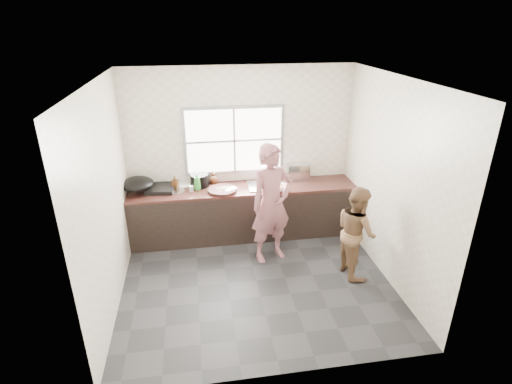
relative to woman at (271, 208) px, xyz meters
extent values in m
cube|color=#2A2A2C|center=(-0.31, -0.56, -0.84)|extent=(3.60, 3.20, 0.01)
cube|color=silver|center=(-0.31, -0.56, 1.87)|extent=(3.60, 3.20, 0.01)
cube|color=silver|center=(-0.31, 1.05, 0.52)|extent=(3.60, 0.01, 2.70)
cube|color=silver|center=(-2.11, -0.56, 0.52)|extent=(0.01, 3.20, 2.70)
cube|color=beige|center=(1.50, -0.56, 0.52)|extent=(0.01, 3.20, 2.70)
cube|color=beige|center=(-0.31, -2.16, 0.52)|extent=(3.60, 0.01, 2.70)
cube|color=black|center=(-0.31, 0.73, -0.42)|extent=(3.60, 0.62, 0.82)
cube|color=#391C17|center=(-0.31, 0.73, 0.01)|extent=(3.60, 0.64, 0.04)
cube|color=silver|center=(0.04, 0.73, 0.03)|extent=(0.55, 0.45, 0.02)
cylinder|color=silver|center=(0.04, 0.93, 0.18)|extent=(0.02, 0.02, 0.30)
cube|color=#9EA0A5|center=(-0.41, 1.03, 0.72)|extent=(1.60, 0.05, 1.10)
cube|color=white|center=(-0.41, 1.01, 0.72)|extent=(1.50, 0.01, 1.00)
imported|color=#A7646A|center=(0.00, 0.00, 0.00)|extent=(0.71, 0.58, 1.66)
imported|color=brown|center=(1.08, -0.56, -0.18)|extent=(0.55, 0.68, 1.31)
cylinder|color=black|center=(-0.65, 0.62, 0.05)|extent=(0.47, 0.47, 0.05)
cube|color=silver|center=(-0.53, 0.61, 0.07)|extent=(0.24, 0.21, 0.01)
imported|color=silver|center=(-0.63, 0.62, 0.05)|extent=(0.26, 0.26, 0.05)
imported|color=white|center=(0.23, 0.54, 0.06)|extent=(0.28, 0.28, 0.07)
imported|color=white|center=(0.00, 0.54, 0.06)|extent=(0.19, 0.19, 0.06)
cylinder|color=black|center=(-0.99, 0.89, 0.13)|extent=(0.37, 0.37, 0.20)
cylinder|color=white|center=(-1.26, 0.96, 0.04)|extent=(0.27, 0.27, 0.02)
imported|color=green|center=(-1.03, 0.76, 0.17)|extent=(0.14, 0.14, 0.29)
imported|color=#452711|center=(-1.37, 0.85, 0.13)|extent=(0.11, 0.11, 0.19)
imported|color=#472311|center=(-0.76, 0.96, 0.11)|extent=(0.16, 0.16, 0.17)
cylinder|color=#BABFC0|center=(-1.13, 0.69, 0.08)|extent=(0.07, 0.07, 0.10)
cube|color=black|center=(-1.60, 0.82, 0.06)|extent=(0.47, 0.47, 0.06)
ellipsoid|color=black|center=(-1.93, 0.76, 0.18)|extent=(0.61, 0.61, 0.19)
cube|color=silver|center=(0.64, 0.96, 0.16)|extent=(0.37, 0.27, 0.27)
cylinder|color=silver|center=(-1.37, 0.74, 0.04)|extent=(0.33, 0.33, 0.01)
cylinder|color=silver|center=(-1.14, 0.96, 0.04)|extent=(0.27, 0.27, 0.01)
camera|label=1|loc=(-1.04, -5.06, 2.51)|focal=28.00mm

